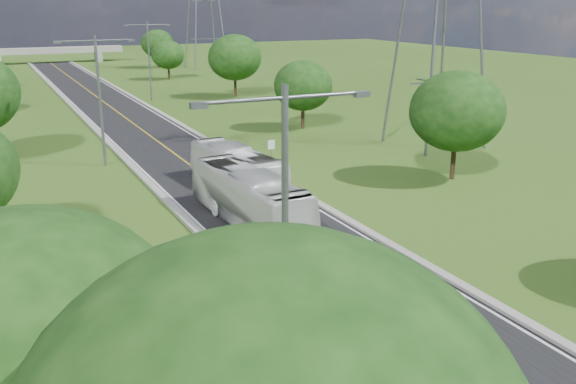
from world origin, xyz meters
name	(u,v)px	position (x,y,z in m)	size (l,w,h in m)	color
ground	(138,127)	(0.00, 60.00, 0.00)	(260.00, 260.00, 0.00)	#335217
road	(125,118)	(0.00, 66.00, 0.03)	(8.00, 150.00, 0.06)	black
curb_left	(86,120)	(-4.25, 66.00, 0.11)	(0.50, 150.00, 0.22)	gray
curb_right	(163,114)	(4.25, 66.00, 0.11)	(0.50, 150.00, 0.22)	gray
speed_limit_sign	(271,150)	(5.20, 37.98, 1.60)	(0.55, 0.09, 2.40)	slate
overpass	(49,51)	(0.00, 140.00, 2.41)	(30.00, 3.00, 3.20)	gray
streetlight_near_left	(285,213)	(-6.00, 12.00, 5.94)	(5.90, 0.25, 10.00)	slate
streetlight_mid_left	(99,90)	(-6.00, 45.00, 5.94)	(5.90, 0.25, 10.00)	slate
streetlight_far_right	(149,54)	(6.00, 78.00, 5.94)	(5.90, 0.25, 10.00)	slate
tree_la	(27,348)	(-14.00, 8.00, 5.27)	(7.14, 7.14, 8.30)	black
tree_rb	(457,111)	(16.00, 30.00, 4.95)	(6.72, 6.72, 7.82)	black
tree_rc	(303,86)	(15.00, 52.00, 4.33)	(5.88, 5.88, 6.84)	black
tree_rd	(235,57)	(17.00, 76.00, 5.27)	(7.14, 7.14, 8.30)	black
tree_re	(168,55)	(14.50, 100.00, 4.02)	(5.46, 5.46, 6.35)	black
tree_rf	(157,44)	(18.00, 120.00, 4.64)	(6.30, 6.30, 7.33)	black
bus_outbound	(237,168)	(0.97, 34.33, 1.49)	(2.40, 10.26, 2.86)	white
bus_inbound	(249,197)	(-1.05, 27.17, 1.63)	(2.64, 11.28, 3.14)	white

